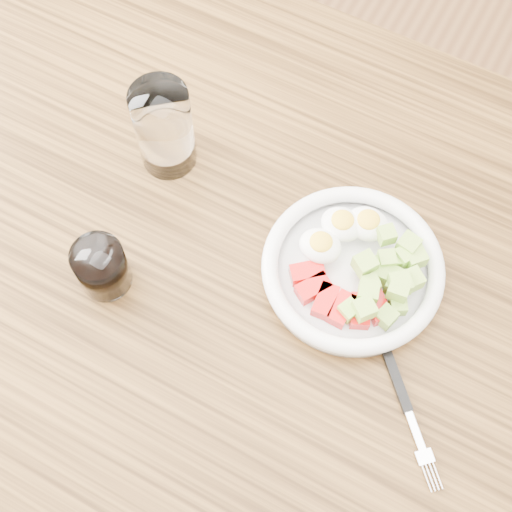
# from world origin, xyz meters

# --- Properties ---
(ground) EXTENTS (4.00, 4.00, 0.00)m
(ground) POSITION_xyz_m (0.00, 0.00, 0.00)
(ground) COLOR brown
(ground) RESTS_ON ground
(dining_table) EXTENTS (1.50, 0.90, 0.77)m
(dining_table) POSITION_xyz_m (0.00, 0.00, 0.67)
(dining_table) COLOR brown
(dining_table) RESTS_ON ground
(bowl) EXTENTS (0.23, 0.23, 0.06)m
(bowl) POSITION_xyz_m (0.10, 0.06, 0.79)
(bowl) COLOR white
(bowl) RESTS_ON dining_table
(fork) EXTENTS (0.13, 0.14, 0.01)m
(fork) POSITION_xyz_m (0.22, -0.06, 0.77)
(fork) COLOR black
(fork) RESTS_ON dining_table
(water_glass) EXTENTS (0.08, 0.08, 0.14)m
(water_glass) POSITION_xyz_m (-0.19, 0.10, 0.84)
(water_glass) COLOR white
(water_glass) RESTS_ON dining_table
(coffee_glass) EXTENTS (0.06, 0.06, 0.07)m
(coffee_glass) POSITION_xyz_m (-0.17, -0.10, 0.81)
(coffee_glass) COLOR white
(coffee_glass) RESTS_ON dining_table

